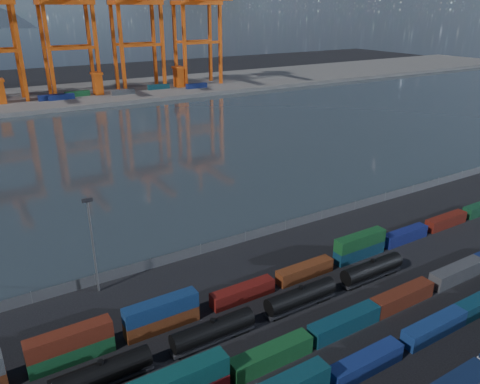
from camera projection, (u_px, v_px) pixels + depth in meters
ground at (343, 314)px, 71.63m from camera, size 700.00×700.00×0.00m
harbor_water at (121, 149)px, 154.62m from camera, size 700.00×700.00×0.00m
far_quay at (54, 97)px, 237.24m from camera, size 700.00×70.00×2.00m
container_row_south at (405, 339)px, 63.31m from camera, size 138.70×2.36×5.03m
container_row_mid at (253, 361)px, 59.63m from camera, size 115.43×2.46×5.23m
container_row_north at (221, 297)px, 72.62m from camera, size 140.15×2.26×4.81m
tanker_string at (161, 351)px, 61.15m from camera, size 90.17×2.72×3.90m
waterfront_fence at (245, 237)px, 93.39m from camera, size 160.12×0.12×2.20m
yard_light_mast at (92, 241)px, 74.09m from camera, size 1.60×0.40×16.60m
gantry_cranes at (27, 14)px, 213.66m from camera, size 200.36×48.70×65.95m
quay_containers at (35, 99)px, 219.54m from camera, size 172.58×10.99×2.60m
straddle_carriers at (51, 86)px, 225.60m from camera, size 140.00×7.00×11.10m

